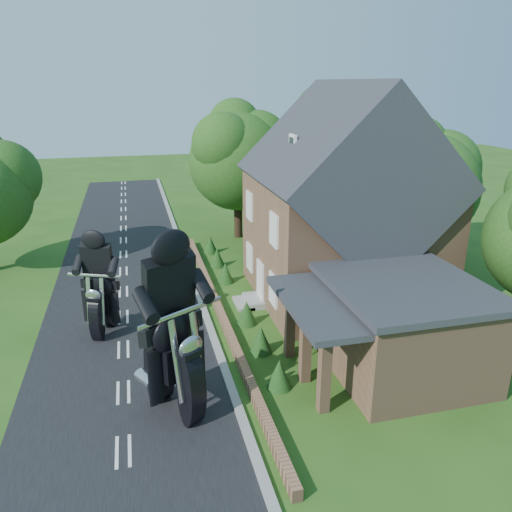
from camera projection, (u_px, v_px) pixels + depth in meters
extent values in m
plane|color=#244A15|center=(123.00, 393.00, 17.17)|extent=(120.00, 120.00, 0.00)
cube|color=black|center=(123.00, 392.00, 17.17)|extent=(7.00, 80.00, 0.02)
cube|color=gray|center=(227.00, 377.00, 17.99)|extent=(0.30, 80.00, 0.12)
cube|color=#966A4C|center=(220.00, 313.00, 22.67)|extent=(0.30, 22.00, 0.40)
cube|color=#966A4C|center=(342.00, 238.00, 24.09)|extent=(8.00, 8.00, 6.00)
cube|color=#27292E|center=(345.00, 176.00, 23.10)|extent=(8.48, 8.64, 8.48)
cube|color=#966A4C|center=(391.00, 103.00, 22.50)|extent=(0.60, 0.90, 1.60)
cube|color=white|center=(293.00, 145.00, 22.01)|extent=(0.12, 0.80, 0.90)
cube|color=black|center=(291.00, 145.00, 21.99)|extent=(0.04, 0.55, 0.65)
cube|color=white|center=(260.00, 283.00, 23.80)|extent=(0.10, 1.10, 2.10)
cube|color=gray|center=(253.00, 301.00, 24.02)|extent=(0.80, 1.60, 0.30)
cube|color=gray|center=(243.00, 303.00, 23.93)|extent=(0.80, 1.60, 0.15)
cube|color=white|center=(273.00, 290.00, 21.60)|extent=(0.10, 1.10, 1.40)
cube|color=black|center=(273.00, 290.00, 21.60)|extent=(0.04, 0.92, 1.22)
cube|color=white|center=(250.00, 257.00, 25.63)|extent=(0.10, 1.10, 1.40)
cube|color=black|center=(249.00, 257.00, 25.63)|extent=(0.04, 0.92, 1.22)
cube|color=white|center=(274.00, 230.00, 20.71)|extent=(0.10, 1.10, 1.40)
cube|color=black|center=(273.00, 230.00, 20.71)|extent=(0.04, 0.92, 1.22)
cube|color=white|center=(249.00, 206.00, 24.74)|extent=(0.10, 1.10, 1.40)
cube|color=black|center=(249.00, 206.00, 24.74)|extent=(0.04, 0.92, 1.22)
cube|color=#966A4C|center=(401.00, 329.00, 18.21)|extent=(5.00, 5.60, 3.20)
cube|color=#27292E|center=(406.00, 285.00, 17.64)|extent=(5.30, 5.94, 0.24)
cube|color=#27292E|center=(323.00, 304.00, 17.05)|extent=(2.60, 5.32, 0.22)
cube|color=#966A4C|center=(324.00, 373.00, 15.78)|extent=(0.35, 0.35, 2.80)
cube|color=#966A4C|center=(305.00, 346.00, 17.43)|extent=(0.35, 0.35, 2.80)
cube|color=#966A4C|center=(290.00, 323.00, 19.07)|extent=(0.35, 0.35, 2.80)
cylinder|color=black|center=(421.00, 243.00, 28.25)|extent=(0.56, 0.56, 3.00)
sphere|color=#1E4413|center=(427.00, 188.00, 27.21)|extent=(6.00, 6.00, 6.00)
sphere|color=#1E4413|center=(445.00, 169.00, 27.78)|extent=(4.32, 4.32, 4.32)
sphere|color=#1E4413|center=(421.00, 169.00, 25.75)|extent=(3.72, 3.72, 3.72)
sphere|color=#1E4413|center=(421.00, 146.00, 27.64)|extent=(3.30, 3.30, 3.30)
cylinder|color=black|center=(330.00, 209.00, 34.45)|extent=(0.56, 0.56, 3.60)
sphere|color=#1E4413|center=(333.00, 154.00, 33.20)|extent=(7.20, 7.20, 7.20)
sphere|color=#1E4413|center=(352.00, 136.00, 33.87)|extent=(5.18, 5.18, 5.18)
sphere|color=#1E4413|center=(322.00, 134.00, 31.45)|extent=(4.46, 4.46, 4.46)
sphere|color=#1E4413|center=(328.00, 114.00, 33.71)|extent=(3.96, 3.96, 3.96)
cylinder|color=black|center=(242.00, 212.00, 34.01)|extent=(0.56, 0.56, 3.40)
sphere|color=#1E4413|center=(241.00, 161.00, 32.87)|extent=(6.40, 6.40, 6.40)
sphere|color=#1E4413|center=(260.00, 145.00, 33.47)|extent=(4.61, 4.61, 4.61)
sphere|color=#1E4413|center=(227.00, 144.00, 31.31)|extent=(3.97, 3.97, 3.97)
sphere|color=#1E4413|center=(238.00, 125.00, 33.33)|extent=(3.52, 3.52, 3.52)
sphere|color=#1E4413|center=(8.00, 177.00, 27.47)|extent=(4.03, 4.03, 4.03)
cone|color=#163A12|center=(279.00, 374.00, 17.29)|extent=(0.90, 0.90, 1.10)
cone|color=#163A12|center=(261.00, 340.00, 19.58)|extent=(0.90, 0.90, 1.10)
cone|color=#163A12|center=(247.00, 313.00, 21.87)|extent=(0.90, 0.90, 1.10)
cone|color=#163A12|center=(225.00, 273.00, 26.45)|extent=(0.90, 0.90, 1.10)
cone|color=#163A12|center=(217.00, 258.00, 28.74)|extent=(0.90, 0.90, 1.10)
cone|color=#163A12|center=(210.00, 245.00, 31.03)|extent=(0.90, 0.90, 1.10)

